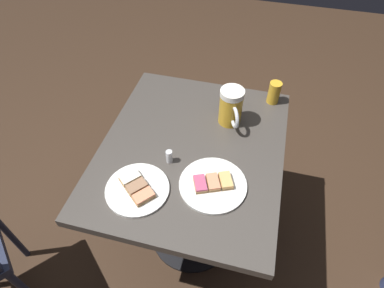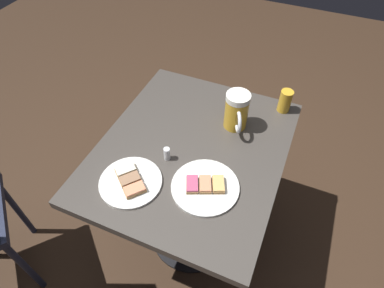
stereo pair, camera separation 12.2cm
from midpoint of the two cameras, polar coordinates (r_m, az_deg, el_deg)
ground_plane at (r=1.83m, az=-1.97°, el=-15.65°), size 6.00×6.00×0.00m
cafe_table at (r=1.35m, az=-2.59°, el=-5.00°), size 0.83×0.70×0.72m
plate_near at (r=1.12m, az=0.62°, el=-7.34°), size 0.24×0.24×0.03m
plate_far at (r=1.13m, az=-12.80°, el=-7.93°), size 0.22×0.22×0.03m
beer_mug at (r=1.28m, az=4.27°, el=6.43°), size 0.14×0.10×0.16m
beer_glass_small at (r=1.43m, az=12.03°, el=8.83°), size 0.05×0.05×0.10m
salt_shaker at (r=1.18m, az=-7.03°, el=-2.39°), size 0.02×0.02×0.05m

